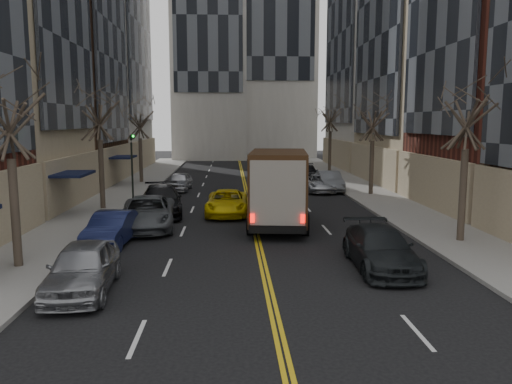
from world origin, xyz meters
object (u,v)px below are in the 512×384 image
taxi (227,203)px  observer_sedan (380,248)px  ups_truck (278,189)px  pedestrian (296,213)px

taxi → observer_sedan: bearing=-60.8°
taxi → ups_truck: bearing=-51.6°
observer_sedan → pedestrian: bearing=111.8°
pedestrian → ups_truck: bearing=19.4°
ups_truck → taxi: bearing=132.8°
taxi → pedestrian: (3.33, -4.72, 0.25)m
observer_sedan → pedestrian: (-2.26, 6.04, 0.22)m
observer_sedan → ups_truck: bearing=113.7°
observer_sedan → taxi: (-5.59, 10.76, -0.04)m
observer_sedan → pedestrian: pedestrian is taller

